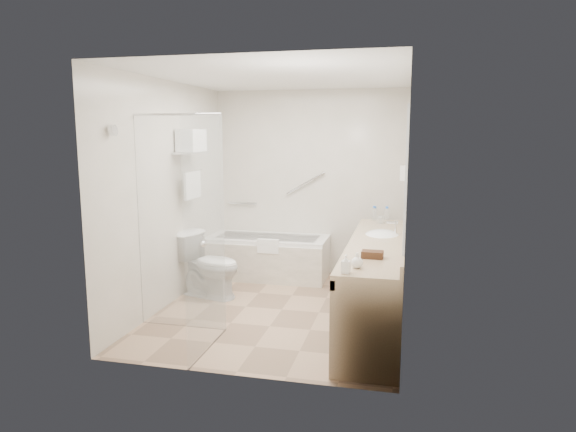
% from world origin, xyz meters
% --- Properties ---
extents(floor, '(3.20, 3.20, 0.00)m').
position_xyz_m(floor, '(0.00, 0.00, 0.00)').
color(floor, tan).
rests_on(floor, ground).
extents(ceiling, '(2.60, 3.20, 0.10)m').
position_xyz_m(ceiling, '(0.00, 0.00, 2.50)').
color(ceiling, white).
rests_on(ceiling, wall_back).
extents(wall_back, '(2.60, 0.10, 2.50)m').
position_xyz_m(wall_back, '(0.00, 1.60, 1.25)').
color(wall_back, beige).
rests_on(wall_back, ground).
extents(wall_front, '(2.60, 0.10, 2.50)m').
position_xyz_m(wall_front, '(0.00, -1.60, 1.25)').
color(wall_front, beige).
rests_on(wall_front, ground).
extents(wall_left, '(0.10, 3.20, 2.50)m').
position_xyz_m(wall_left, '(-1.30, 0.00, 1.25)').
color(wall_left, beige).
rests_on(wall_left, ground).
extents(wall_right, '(0.10, 3.20, 2.50)m').
position_xyz_m(wall_right, '(1.30, 0.00, 1.25)').
color(wall_right, beige).
rests_on(wall_right, ground).
extents(bathtub, '(1.60, 0.73, 0.59)m').
position_xyz_m(bathtub, '(-0.50, 1.24, 0.28)').
color(bathtub, white).
rests_on(bathtub, floor).
extents(grab_bar_short, '(0.40, 0.03, 0.03)m').
position_xyz_m(grab_bar_short, '(-0.95, 1.56, 0.95)').
color(grab_bar_short, silver).
rests_on(grab_bar_short, wall_back).
extents(grab_bar_long, '(0.53, 0.03, 0.33)m').
position_xyz_m(grab_bar_long, '(-0.05, 1.56, 1.25)').
color(grab_bar_long, silver).
rests_on(grab_bar_long, wall_back).
extents(shower_enclosure, '(0.96, 0.91, 2.11)m').
position_xyz_m(shower_enclosure, '(-0.63, -0.93, 1.07)').
color(shower_enclosure, silver).
rests_on(shower_enclosure, floor).
extents(towel_shelf, '(0.24, 0.55, 0.81)m').
position_xyz_m(towel_shelf, '(-1.17, 0.35, 1.75)').
color(towel_shelf, silver).
rests_on(towel_shelf, wall_left).
extents(vanity_counter, '(0.55, 2.70, 0.95)m').
position_xyz_m(vanity_counter, '(1.02, -0.15, 0.64)').
color(vanity_counter, tan).
rests_on(vanity_counter, floor).
extents(sink, '(0.40, 0.52, 0.14)m').
position_xyz_m(sink, '(1.05, 0.25, 0.82)').
color(sink, white).
rests_on(sink, vanity_counter).
extents(faucet, '(0.03, 0.03, 0.14)m').
position_xyz_m(faucet, '(1.20, 0.25, 0.93)').
color(faucet, silver).
rests_on(faucet, vanity_counter).
extents(mirror, '(0.02, 2.00, 1.20)m').
position_xyz_m(mirror, '(1.29, -0.15, 1.55)').
color(mirror, '#A9AEB5').
rests_on(mirror, wall_right).
extents(hairdryer_unit, '(0.08, 0.10, 0.18)m').
position_xyz_m(hairdryer_unit, '(1.25, 1.05, 1.45)').
color(hairdryer_unit, white).
rests_on(hairdryer_unit, wall_right).
extents(toilet, '(0.86, 0.62, 0.76)m').
position_xyz_m(toilet, '(-0.95, 0.27, 0.38)').
color(toilet, white).
rests_on(toilet, floor).
extents(amenity_basket, '(0.19, 0.13, 0.06)m').
position_xyz_m(amenity_basket, '(1.03, -0.86, 0.88)').
color(amenity_basket, '#432818').
rests_on(amenity_basket, vanity_counter).
extents(soap_bottle_a, '(0.08, 0.15, 0.07)m').
position_xyz_m(soap_bottle_a, '(0.86, -1.40, 0.88)').
color(soap_bottle_a, white).
rests_on(soap_bottle_a, vanity_counter).
extents(soap_bottle_b, '(0.12, 0.14, 0.10)m').
position_xyz_m(soap_bottle_b, '(0.93, -1.22, 0.90)').
color(soap_bottle_b, white).
rests_on(soap_bottle_b, vanity_counter).
extents(water_bottle_left, '(0.06, 0.06, 0.20)m').
position_xyz_m(water_bottle_left, '(1.07, 0.95, 0.94)').
color(water_bottle_left, silver).
rests_on(water_bottle_left, vanity_counter).
extents(water_bottle_mid, '(0.06, 0.06, 0.19)m').
position_xyz_m(water_bottle_mid, '(0.91, 1.08, 0.94)').
color(water_bottle_mid, silver).
rests_on(water_bottle_mid, vanity_counter).
extents(water_bottle_right, '(0.05, 0.05, 0.18)m').
position_xyz_m(water_bottle_right, '(0.93, 1.10, 0.93)').
color(water_bottle_right, silver).
rests_on(water_bottle_right, vanity_counter).
extents(drinking_glass_near, '(0.07, 0.07, 0.09)m').
position_xyz_m(drinking_glass_near, '(0.99, 0.91, 0.90)').
color(drinking_glass_near, silver).
rests_on(drinking_glass_near, vanity_counter).
extents(drinking_glass_far, '(0.07, 0.07, 0.09)m').
position_xyz_m(drinking_glass_far, '(1.02, 0.90, 0.90)').
color(drinking_glass_far, silver).
rests_on(drinking_glass_far, vanity_counter).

